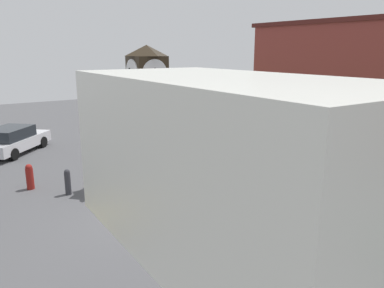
{
  "coord_description": "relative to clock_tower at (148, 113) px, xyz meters",
  "views": [
    {
      "loc": [
        11.12,
        -5.32,
        5.56
      ],
      "look_at": [
        -1.16,
        2.63,
        1.92
      ],
      "focal_mm": 35.0,
      "sensor_mm": 36.0,
      "label": 1
    }
  ],
  "objects": [
    {
      "name": "car_end_of_row",
      "position": [
        -8.4,
        -4.3,
        -2.3
      ],
      "size": [
        4.61,
        4.44,
        1.49
      ],
      "color": "silver",
      "rests_on": "ground_plane"
    },
    {
      "name": "clock_tower",
      "position": [
        0.0,
        0.0,
        0.0
      ],
      "size": [
        1.69,
        1.66,
        5.81
      ],
      "color": "gray",
      "rests_on": "ground_plane"
    },
    {
      "name": "bollard_near_tower",
      "position": [
        -1.88,
        -4.57,
        -2.52
      ],
      "size": [
        0.3,
        0.3,
        1.07
      ],
      "color": "maroon",
      "rests_on": "ground_plane"
    },
    {
      "name": "bollard_mid_row",
      "position": [
        -0.41,
        -3.42,
        -2.53
      ],
      "size": [
        0.24,
        0.24,
        1.05
      ],
      "color": "#333338",
      "rests_on": "ground_plane"
    },
    {
      "name": "pickup_truck",
      "position": [
        10.23,
        0.41,
        -2.13
      ],
      "size": [
        5.38,
        3.06,
        1.85
      ],
      "color": "navy",
      "rests_on": "ground_plane"
    },
    {
      "name": "pedestrian_near_bench",
      "position": [
        -2.08,
        9.29,
        -2.18
      ],
      "size": [
        0.41,
        0.26,
        1.55
      ],
      "color": "#338C4C",
      "rests_on": "ground_plane"
    },
    {
      "name": "car_far_lot",
      "position": [
        -7.47,
        6.23,
        -2.24
      ],
      "size": [
        4.1,
        2.49,
        1.61
      ],
      "color": "silver",
      "rests_on": "ground_plane"
    },
    {
      "name": "grass_verge_far",
      "position": [
        -0.62,
        10.73,
        -3.04
      ],
      "size": [
        40.26,
        5.85,
        0.04
      ],
      "primitive_type": "cube",
      "color": "#477A38",
      "rests_on": "ground_plane"
    },
    {
      "name": "ground_plane",
      "position": [
        2.91,
        -1.57,
        -3.06
      ],
      "size": [
        67.1,
        67.1,
        0.0
      ],
      "primitive_type": "plane",
      "color": "#4C4C4F"
    },
    {
      "name": "bollard_far_row",
      "position": [
        0.55,
        -2.7,
        -2.52
      ],
      "size": [
        0.23,
        0.23,
        1.06
      ],
      "color": "#333338",
      "rests_on": "ground_plane"
    }
  ]
}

